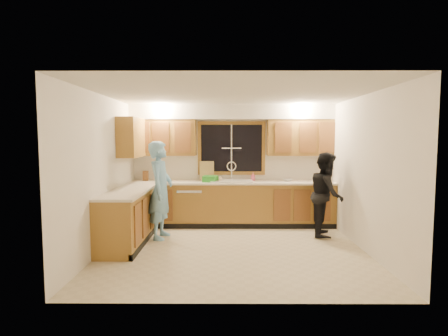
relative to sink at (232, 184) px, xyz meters
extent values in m
plane|color=beige|center=(0.00, -1.60, -0.86)|extent=(4.20, 4.20, 0.00)
plane|color=silver|center=(0.00, -1.60, 1.64)|extent=(4.20, 4.20, 0.00)
plane|color=white|center=(0.00, 0.30, 0.39)|extent=(4.20, 0.00, 4.20)
plane|color=white|center=(-2.10, -1.60, 0.39)|extent=(0.00, 3.80, 3.80)
plane|color=white|center=(2.10, -1.60, 0.39)|extent=(0.00, 3.80, 3.80)
cube|color=olive|center=(0.00, 0.00, -0.42)|extent=(4.20, 0.60, 0.88)
cube|color=olive|center=(-1.80, -1.25, -0.42)|extent=(0.60, 1.90, 0.88)
cube|color=#F2E3CC|center=(0.00, -0.02, 0.04)|extent=(4.20, 0.63, 0.04)
cube|color=#F2E3CC|center=(-1.79, -1.25, 0.04)|extent=(0.63, 1.90, 0.04)
cube|color=olive|center=(-1.43, 0.13, 0.96)|extent=(1.35, 0.33, 0.75)
cube|color=olive|center=(1.43, 0.13, 0.96)|extent=(1.35, 0.33, 0.75)
cube|color=olive|center=(-1.94, -0.48, 0.96)|extent=(0.33, 0.90, 0.75)
cube|color=white|center=(0.00, 0.12, 1.49)|extent=(4.20, 0.35, 0.30)
cube|color=black|center=(0.00, 0.29, 0.74)|extent=(1.30, 0.01, 1.00)
cube|color=olive|center=(0.00, 0.28, 1.27)|extent=(1.44, 0.03, 0.07)
cube|color=olive|center=(0.00, 0.28, 0.20)|extent=(1.44, 0.03, 0.07)
cube|color=olive|center=(-0.69, 0.28, 0.74)|extent=(0.07, 0.03, 1.00)
cube|color=olive|center=(0.69, 0.28, 0.74)|extent=(0.07, 0.03, 1.00)
cube|color=silver|center=(0.00, 0.00, 0.07)|extent=(0.86, 0.52, 0.03)
cube|color=silver|center=(-0.21, 0.00, -0.02)|extent=(0.38, 0.42, 0.18)
cube|color=silver|center=(0.21, 0.00, -0.02)|extent=(0.38, 0.42, 0.18)
cylinder|color=silver|center=(0.00, 0.20, 0.22)|extent=(0.04, 0.04, 0.28)
torus|color=silver|center=(0.00, 0.20, 0.36)|extent=(0.21, 0.03, 0.21)
cube|color=white|center=(-0.85, -0.01, -0.45)|extent=(0.60, 0.56, 0.82)
cube|color=white|center=(-1.80, -1.82, -0.41)|extent=(0.58, 0.75, 0.90)
imported|color=#78B7E3|center=(-1.30, -0.95, 0.01)|extent=(0.48, 0.68, 1.76)
imported|color=black|center=(1.75, -0.77, -0.09)|extent=(0.75, 0.87, 1.55)
cube|color=brown|center=(-1.81, 0.14, 0.16)|extent=(0.11, 0.09, 0.20)
cube|color=tan|center=(-0.53, 0.22, 0.26)|extent=(0.31, 0.12, 0.40)
cube|color=#288F24|center=(-0.45, -0.09, 0.12)|extent=(0.31, 0.30, 0.13)
imported|color=#E1557B|center=(0.46, 0.15, 0.14)|extent=(0.09, 0.10, 0.17)
imported|color=silver|center=(1.18, 0.05, 0.08)|extent=(0.25, 0.25, 0.05)
cylinder|color=beige|center=(-0.23, -0.07, 0.11)|extent=(0.07, 0.07, 0.11)
cylinder|color=beige|center=(-0.26, -0.11, 0.12)|extent=(0.08, 0.08, 0.12)
camera|label=1|loc=(-0.12, -7.18, 0.93)|focal=28.00mm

